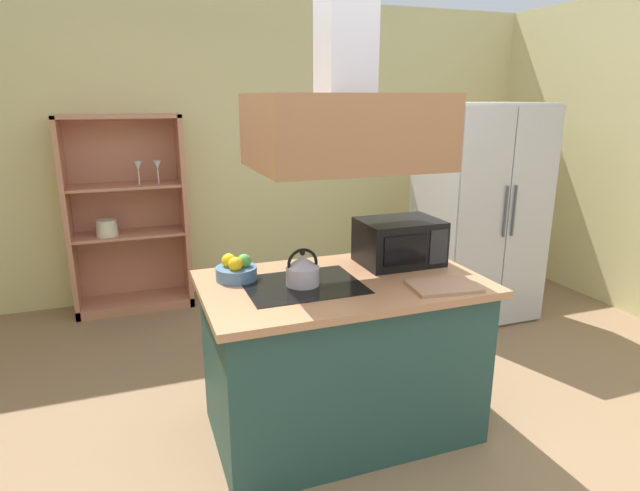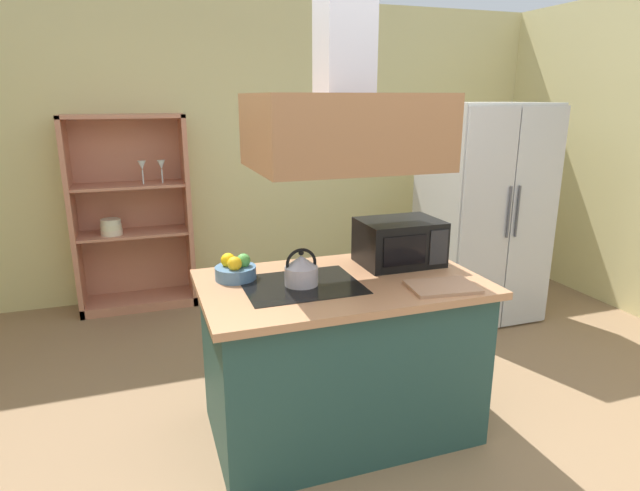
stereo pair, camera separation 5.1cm
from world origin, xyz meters
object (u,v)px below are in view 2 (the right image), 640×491
Objects in this scene: refrigerator at (482,213)px; kettle at (301,270)px; dish_cabinet at (133,224)px; cutting_board at (442,287)px; microwave at (399,242)px; fruit_bowl at (236,270)px.

kettle is at bearing -148.67° from refrigerator.
cutting_board is (1.49, -2.67, 0.16)m from dish_cabinet.
dish_cabinet is at bearing 123.74° from microwave.
dish_cabinet is 2.53m from kettle.
microwave is at bearing 14.56° from kettle.
refrigerator is 1.66m from microwave.
cutting_board is 0.74× the size of microwave.
cutting_board is (0.66, -0.29, -0.07)m from kettle.
refrigerator is at bearing 48.82° from cutting_board.
refrigerator is 9.20× the size of kettle.
microwave is 2.09× the size of fruit_bowl.
cutting_board is at bearing -26.91° from fruit_bowl.
microwave is at bearing 91.80° from cutting_board.
refrigerator reaches higher than dish_cabinet.
refrigerator reaches higher than cutting_board.
cutting_board is 1.09m from fruit_bowl.
refrigerator reaches higher than fruit_bowl.
cutting_board is at bearing -23.31° from kettle.
refrigerator is at bearing 31.33° from kettle.
dish_cabinet is at bearing 156.80° from refrigerator.
refrigerator is 3.03m from dish_cabinet.
microwave reaches higher than kettle.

